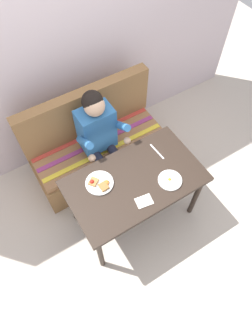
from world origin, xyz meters
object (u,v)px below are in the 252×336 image
Objects in this scene: person at (100,135)px; napkin at (144,201)px; table at (135,184)px; couch at (97,147)px; plate_breakfast at (99,183)px; knife at (157,151)px; plate_eggs at (170,180)px.

person is 8.81× the size of napkin.
table is 0.24m from napkin.
person reaches higher than couch.
couch reaches higher than napkin.
napkin is (-0.05, -0.21, 0.09)m from table.
couch is at bearing 65.93° from plate_breakfast.
person is (-0.02, -0.17, 0.41)m from couch.
person is at bearing 88.07° from napkin.
couch reaches higher than knife.
plate_eggs is (0.54, -0.29, -0.00)m from plate_breakfast.
couch is 1.19× the size of person.
knife is at bearing 23.79° from table.
person is at bearing -96.90° from couch.
table is at bearing -87.94° from person.
plate_breakfast is at bearing 124.67° from napkin.
table is 0.83m from couch.
person reaches higher than plate_breakfast.
table is 8.72× the size of napkin.
plate_eggs is at bearing -70.10° from person.
plate_breakfast is at bearing 178.39° from knife.
napkin is 0.53m from knife.
person is 0.80m from plate_eggs.
plate_eggs is 0.33m from knife.
plate_breakfast reaches higher than plate_eggs.
plate_breakfast reaches higher than knife.
plate_eggs reaches higher than knife.
plate_eggs is (0.27, -0.76, -0.00)m from person.
couch is at bearing 105.18° from plate_eggs.
couch is 0.45m from person.
table is at bearing -159.76° from knife.
plate_eggs is 0.30m from napkin.
plate_eggs reaches higher than table.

